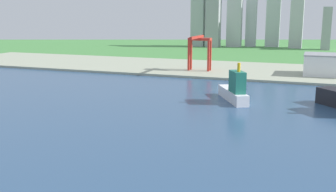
{
  "coord_description": "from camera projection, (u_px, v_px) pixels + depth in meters",
  "views": [
    {
      "loc": [
        47.65,
        35.63,
        65.25
      ],
      "look_at": [
        -15.61,
        207.1,
        27.21
      ],
      "focal_mm": 42.74,
      "sensor_mm": 36.0,
      "label": 1
    }
  ],
  "objects": [
    {
      "name": "ground_plane",
      "position": [
        237.0,
        111.0,
        272.27
      ],
      "size": [
        2400.0,
        2400.0,
        0.0
      ],
      "primitive_type": "plane",
      "color": "#478843"
    },
    {
      "name": "warehouse_main",
      "position": [
        332.0,
        65.0,
        409.19
      ],
      "size": [
        55.45,
        41.18,
        21.61
      ],
      "color": "white",
      "rests_on": "industrial_pier"
    },
    {
      "name": "industrial_pier",
      "position": [
        269.0,
        71.0,
        446.53
      ],
      "size": [
        840.0,
        140.0,
        2.5
      ],
      "primitive_type": "cube",
      "color": "#9FA58D",
      "rests_on": "ground"
    },
    {
      "name": "water_bay",
      "position": [
        216.0,
        135.0,
        217.14
      ],
      "size": [
        840.0,
        360.0,
        0.15
      ],
      "primitive_type": "cube",
      "color": "#2D4C70",
      "rests_on": "ground"
    },
    {
      "name": "ferry_boat",
      "position": [
        234.0,
        90.0,
        298.64
      ],
      "size": [
        31.31,
        46.77,
        30.1
      ],
      "color": "white",
      "rests_on": "water_bay"
    },
    {
      "name": "port_crane_red",
      "position": [
        199.0,
        45.0,
        437.84
      ],
      "size": [
        24.87,
        46.51,
        38.73
      ],
      "color": "#B72D23",
      "rests_on": "industrial_pier"
    },
    {
      "name": "distant_skyline",
      "position": [
        253.0,
        14.0,
        763.46
      ],
      "size": [
        257.23,
        62.64,
        140.1
      ],
      "color": "#A3A9AC",
      "rests_on": "ground"
    }
  ]
}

